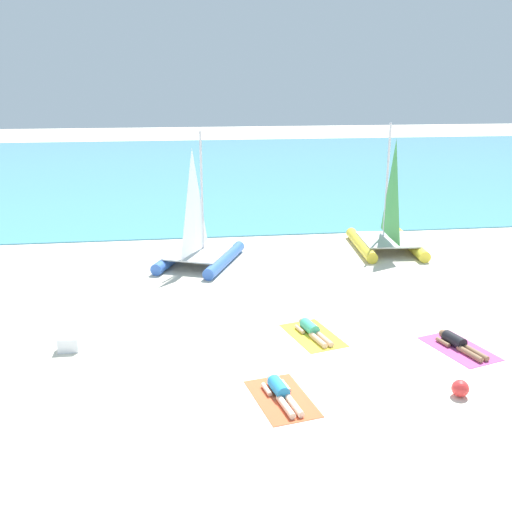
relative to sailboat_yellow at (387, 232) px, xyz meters
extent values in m
plane|color=beige|center=(-5.71, 0.49, -0.73)|extent=(120.00, 120.00, 0.00)
cube|color=#4C9EB7|center=(-5.71, 22.77, -0.70)|extent=(120.00, 40.00, 0.05)
cylinder|color=yellow|center=(-0.97, 0.20, -0.51)|extent=(0.73, 3.76, 0.43)
cylinder|color=yellow|center=(0.99, 0.04, -0.51)|extent=(0.73, 3.76, 0.43)
cube|color=silver|center=(-0.01, -0.06, -0.27)|extent=(2.15, 2.55, 0.05)
cylinder|color=silver|center=(0.04, 0.47, 1.93)|extent=(0.09, 0.09, 4.45)
pyramid|color=#4CA54C|center=(-0.03, -0.41, 1.79)|extent=(0.21, 1.96, 3.74)
cylinder|color=blue|center=(-8.19, -0.29, -0.52)|extent=(1.79, 3.50, 0.41)
cylinder|color=blue|center=(-6.44, -1.03, -0.52)|extent=(1.79, 3.50, 0.41)
cube|color=silver|center=(-7.39, -0.82, -0.29)|extent=(2.65, 2.87, 0.05)
cylinder|color=silver|center=(-7.18, -0.34, 1.84)|extent=(0.09, 0.09, 4.31)
pyramid|color=white|center=(-7.52, -1.13, 1.71)|extent=(0.79, 1.77, 3.62)
cube|color=#EA5933|center=(-6.03, -10.45, -0.72)|extent=(1.45, 2.08, 0.01)
cylinder|color=#268CCC|center=(-6.07, -10.25, -0.56)|extent=(0.41, 0.67, 0.30)
sphere|color=beige|center=(-6.15, -9.85, -0.56)|extent=(0.22, 0.22, 0.22)
cylinder|color=beige|center=(-6.03, -10.91, -0.64)|extent=(0.29, 0.79, 0.14)
cylinder|color=beige|center=(-5.86, -10.87, -0.64)|extent=(0.29, 0.79, 0.14)
cylinder|color=beige|center=(-6.32, -10.14, -0.65)|extent=(0.19, 0.46, 0.10)
cylinder|color=beige|center=(-5.88, -10.06, -0.65)|extent=(0.19, 0.46, 0.10)
cube|color=yellow|center=(-4.66, -7.43, -0.72)|extent=(1.54, 2.11, 0.01)
cylinder|color=#3FB28C|center=(-4.71, -7.23, -0.56)|extent=(0.45, 0.68, 0.30)
sphere|color=#D8AD84|center=(-4.81, -6.84, -0.56)|extent=(0.22, 0.22, 0.22)
cylinder|color=#D8AD84|center=(-4.63, -7.88, -0.64)|extent=(0.33, 0.79, 0.14)
cylinder|color=#D8AD84|center=(-4.46, -7.84, -0.64)|extent=(0.33, 0.79, 0.14)
cylinder|color=#D8AD84|center=(-4.96, -7.14, -0.65)|extent=(0.21, 0.46, 0.10)
cylinder|color=#D8AD84|center=(-4.53, -7.03, -0.65)|extent=(0.21, 0.46, 0.10)
cube|color=#D84C99|center=(-1.19, -8.69, -0.72)|extent=(1.59, 2.13, 0.01)
cylinder|color=black|center=(-1.25, -8.50, -0.56)|extent=(0.46, 0.68, 0.30)
sphere|color=#8C6647|center=(-1.37, -8.11, -0.56)|extent=(0.22, 0.22, 0.22)
cylinder|color=#8C6647|center=(-1.15, -9.15, -0.64)|extent=(0.36, 0.79, 0.14)
cylinder|color=#8C6647|center=(-0.98, -9.10, -0.64)|extent=(0.36, 0.79, 0.14)
cylinder|color=#8C6647|center=(-1.50, -8.41, -0.65)|extent=(0.22, 0.46, 0.10)
cylinder|color=#8C6647|center=(-1.08, -8.29, -0.65)|extent=(0.22, 0.46, 0.10)
sphere|color=red|center=(-2.25, -10.85, -0.54)|extent=(0.37, 0.37, 0.37)
cube|color=white|center=(-10.89, -7.47, -0.55)|extent=(0.50, 0.36, 0.36)
camera|label=1|loc=(-8.06, -21.31, 5.81)|focal=41.28mm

